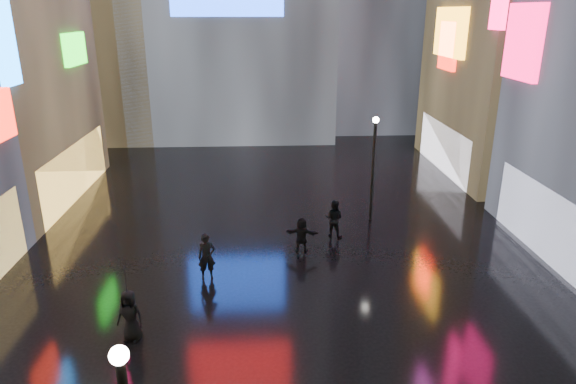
{
  "coord_description": "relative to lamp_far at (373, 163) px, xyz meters",
  "views": [
    {
      "loc": [
        -0.72,
        -1.74,
        9.85
      ],
      "look_at": [
        0.0,
        12.0,
        5.0
      ],
      "focal_mm": 32.0,
      "sensor_mm": 36.0,
      "label": 1
    }
  ],
  "objects": [
    {
      "name": "umbrella_2",
      "position": [
        -9.58,
        -9.46,
        -0.77
      ],
      "size": [
        1.12,
        1.13,
        0.91
      ],
      "primitive_type": "imported",
      "rotation": [
        0.0,
        0.0,
        3.01
      ],
      "color": "black",
      "rests_on": "pedestrian_4"
    },
    {
      "name": "pedestrian_5",
      "position": [
        -3.72,
        -3.42,
        -2.17
      ],
      "size": [
        1.49,
        0.74,
        1.54
      ],
      "primitive_type": "imported",
      "rotation": [
        0.0,
        0.0,
        2.94
      ],
      "color": "black",
      "rests_on": "ground"
    },
    {
      "name": "pedestrian_7",
      "position": [
        -2.12,
        -1.92,
        -2.06
      ],
      "size": [
        1.07,
        0.99,
        1.77
      ],
      "primitive_type": "imported",
      "rotation": [
        0.0,
        0.0,
        2.68
      ],
      "color": "black",
      "rests_on": "ground"
    },
    {
      "name": "pedestrian_4",
      "position": [
        -9.58,
        -9.46,
        -2.08
      ],
      "size": [
        0.95,
        0.73,
        1.72
      ],
      "primitive_type": "imported",
      "rotation": [
        0.0,
        0.0,
        -0.24
      ],
      "color": "black",
      "rests_on": "ground"
    },
    {
      "name": "ground",
      "position": [
        -4.64,
        -1.8,
        -2.94
      ],
      "size": [
        140.0,
        140.0,
        0.0
      ],
      "primitive_type": "plane",
      "color": "black",
      "rests_on": "ground"
    },
    {
      "name": "pedestrian_6",
      "position": [
        -7.57,
        -5.6,
        -2.02
      ],
      "size": [
        0.75,
        0.57,
        1.86
      ],
      "primitive_type": "imported",
      "rotation": [
        0.0,
        0.0,
        0.2
      ],
      "color": "black",
      "rests_on": "ground"
    },
    {
      "name": "lamp_far",
      "position": [
        0.0,
        0.0,
        0.0
      ],
      "size": [
        0.3,
        0.3,
        5.2
      ],
      "color": "black",
      "rests_on": "ground"
    }
  ]
}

